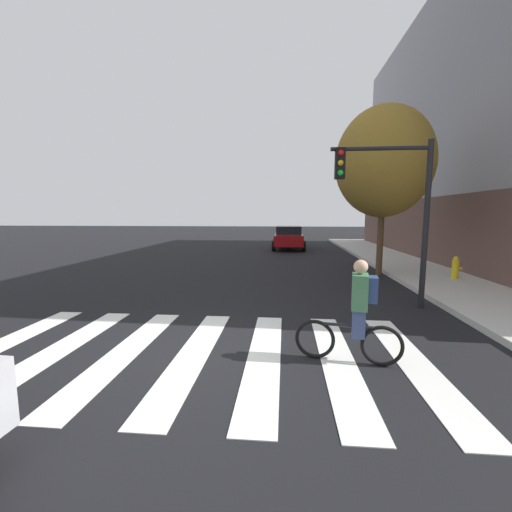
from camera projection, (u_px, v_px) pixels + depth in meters
The scene contains 7 objects.
ground_plane at pixel (197, 354), 5.63m from camera, with size 120.00×120.00×0.00m, color black.
crosswalk_stripes at pixel (194, 354), 5.64m from camera, with size 7.84×4.16×0.01m.
sedan_mid at pixel (288, 237), 22.66m from camera, with size 2.18×4.63×1.60m.
cyclist at pixel (357, 312), 5.20m from camera, with size 1.69×0.42×1.69m.
traffic_light_near at pixel (393, 195), 8.15m from camera, with size 2.47×0.28×4.20m.
fire_hydrant at pixel (455, 268), 11.48m from camera, with size 0.33×0.22×0.78m.
street_tree_near at pixel (384, 162), 12.39m from camera, with size 3.62×3.62×6.44m.
Camera 1 is at (1.48, -5.26, 2.39)m, focal length 22.98 mm.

